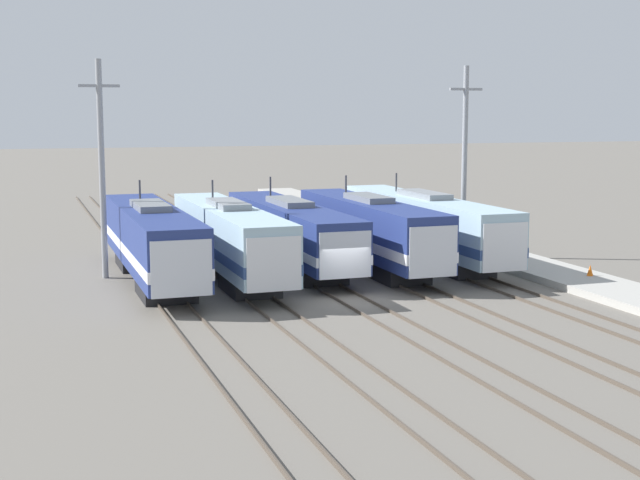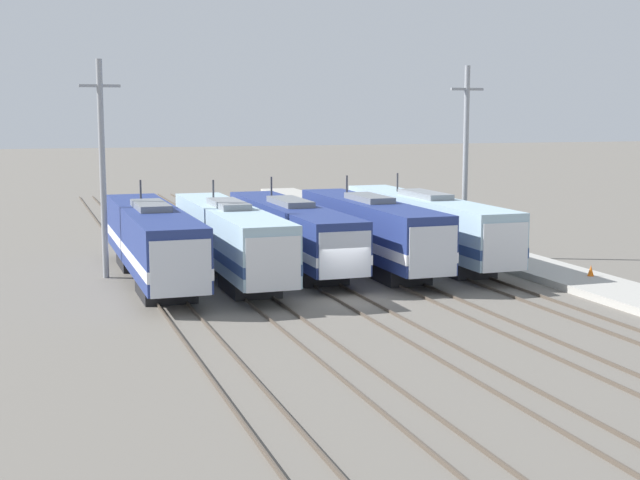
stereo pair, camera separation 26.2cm
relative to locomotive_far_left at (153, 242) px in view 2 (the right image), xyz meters
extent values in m
plane|color=#666059|center=(8.63, -7.65, -2.25)|extent=(400.00, 400.00, 0.00)
cube|color=#4C4238|center=(-0.72, -7.65, -2.17)|extent=(0.07, 120.00, 0.15)
cube|color=#4C4238|center=(0.72, -7.65, -2.17)|extent=(0.07, 120.00, 0.15)
cube|color=#4C4238|center=(3.60, -7.65, -2.17)|extent=(0.07, 120.00, 0.15)
cube|color=#4C4238|center=(5.03, -7.65, -2.17)|extent=(0.07, 120.00, 0.15)
cube|color=#4C4238|center=(7.91, -7.65, -2.17)|extent=(0.07, 120.00, 0.15)
cube|color=#4C4238|center=(9.35, -7.65, -2.17)|extent=(0.07, 120.00, 0.15)
cube|color=#4C4238|center=(12.23, -7.65, -2.17)|extent=(0.07, 120.00, 0.15)
cube|color=#4C4238|center=(13.67, -7.65, -2.17)|extent=(0.07, 120.00, 0.15)
cube|color=#4C4238|center=(16.55, -7.65, -2.17)|extent=(0.07, 120.00, 0.15)
cube|color=#4C4238|center=(17.98, -7.65, -2.17)|extent=(0.07, 120.00, 0.15)
cube|color=black|center=(0.00, -4.13, -1.77)|extent=(2.58, 4.13, 0.95)
cube|color=black|center=(0.00, 5.25, -1.77)|extent=(2.58, 4.13, 0.95)
cube|color=navy|center=(0.00, 0.56, 0.24)|extent=(3.04, 18.76, 3.07)
cube|color=silver|center=(0.00, 0.56, -0.37)|extent=(3.08, 18.80, 0.55)
cube|color=silver|center=(0.00, -7.79, 0.01)|extent=(2.80, 2.26, 2.61)
cube|color=black|center=(0.00, -8.84, 0.59)|extent=(2.38, 0.08, 0.73)
cube|color=slate|center=(0.00, 0.56, 1.95)|extent=(1.67, 4.69, 0.35)
cylinder|color=#38383D|center=(0.00, 4.69, 2.42)|extent=(0.12, 0.12, 1.29)
cube|color=#232326|center=(4.32, -4.30, -1.77)|extent=(2.45, 4.09, 0.95)
cube|color=#232326|center=(4.32, 5.00, -1.77)|extent=(2.45, 4.09, 0.95)
cube|color=#9EBCCC|center=(4.32, 0.35, 0.22)|extent=(2.88, 18.60, 3.04)
cube|color=navy|center=(4.32, 0.35, -0.38)|extent=(2.92, 18.64, 0.55)
cube|color=silver|center=(4.32, -8.18, 0.00)|extent=(2.65, 1.74, 2.58)
cube|color=black|center=(4.32, -8.97, 0.56)|extent=(2.25, 0.08, 0.72)
cube|color=gray|center=(4.32, 0.35, 1.92)|extent=(1.58, 4.65, 0.35)
cylinder|color=#38383D|center=(4.32, 4.44, 2.36)|extent=(0.12, 0.12, 1.24)
cube|color=black|center=(8.63, -2.13, -1.77)|extent=(2.57, 4.21, 0.95)
cube|color=black|center=(8.63, 7.44, -1.77)|extent=(2.57, 4.21, 0.95)
cube|color=navy|center=(8.63, 2.66, 0.11)|extent=(3.02, 19.13, 2.81)
cube|color=silver|center=(8.63, 2.66, -0.45)|extent=(3.06, 19.17, 0.51)
cube|color=silver|center=(8.63, -5.80, -0.10)|extent=(2.78, 2.42, 2.39)
cube|color=black|center=(8.63, -6.93, 0.42)|extent=(2.36, 0.08, 0.67)
cube|color=slate|center=(8.63, 2.66, 1.69)|extent=(1.66, 4.78, 0.35)
cylinder|color=#38383D|center=(8.63, 6.86, 2.21)|extent=(0.12, 0.12, 1.40)
cube|color=black|center=(12.95, -3.74, -1.77)|extent=(2.46, 3.85, 0.95)
cube|color=black|center=(12.95, 5.01, -1.77)|extent=(2.46, 3.85, 0.95)
cube|color=navy|center=(12.95, 0.63, 0.25)|extent=(2.89, 17.49, 3.09)
cube|color=silver|center=(12.95, 0.63, -0.37)|extent=(2.93, 17.53, 0.56)
cube|color=silver|center=(12.95, -7.16, 0.02)|extent=(2.66, 2.11, 2.63)
cube|color=black|center=(12.95, -8.13, 0.59)|extent=(2.26, 0.08, 0.74)
cube|color=slate|center=(12.95, 0.63, 1.97)|extent=(1.59, 4.37, 0.35)
cylinder|color=#38383D|center=(12.95, 4.48, 2.43)|extent=(0.12, 0.12, 1.27)
cube|color=#232326|center=(17.26, -2.91, -1.77)|extent=(2.45, 4.34, 0.95)
cube|color=#232326|center=(17.26, 6.95, -1.77)|extent=(2.45, 4.34, 0.95)
cube|color=#9EBCCC|center=(17.26, 2.02, 0.23)|extent=(2.88, 19.71, 3.05)
cube|color=navy|center=(17.26, 2.02, -0.38)|extent=(2.92, 19.75, 0.55)
cube|color=silver|center=(17.26, -6.71, 0.00)|extent=(2.65, 2.45, 2.60)
cube|color=black|center=(17.26, -7.85, 0.57)|extent=(2.25, 0.08, 0.73)
cube|color=gray|center=(17.26, 2.02, 1.93)|extent=(1.58, 4.93, 0.35)
cylinder|color=#38383D|center=(17.26, 6.36, 2.38)|extent=(0.12, 0.12, 1.24)
cylinder|color=gray|center=(-2.36, 2.28, 3.84)|extent=(0.34, 0.34, 12.18)
cube|color=gray|center=(-2.36, 2.28, 8.47)|extent=(2.24, 0.16, 0.16)
cylinder|color=gray|center=(20.17, 2.28, 3.84)|extent=(0.34, 0.34, 12.18)
cube|color=gray|center=(20.17, 2.28, 8.47)|extent=(2.24, 0.16, 0.16)
cube|color=#A8A59E|center=(21.91, -7.65, -2.05)|extent=(4.00, 120.00, 0.39)
cone|color=orange|center=(22.67, -7.79, -1.55)|extent=(0.35, 0.35, 0.60)
camera|label=1|loc=(-6.93, -48.44, 7.03)|focal=50.00mm
camera|label=2|loc=(-6.68, -48.52, 7.03)|focal=50.00mm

